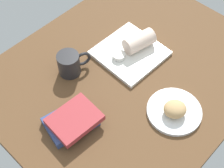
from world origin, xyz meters
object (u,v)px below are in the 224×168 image
at_px(sauce_cup, 119,56).
at_px(round_plate, 174,111).
at_px(coffee_mug, 70,63).
at_px(book_stack, 72,121).
at_px(breakfast_wrap, 139,41).
at_px(scone_pastry, 175,109).
at_px(square_plate, 130,53).

bearing_deg(sauce_cup, round_plate, 82.08).
xyz_separation_m(round_plate, coffee_mug, (0.13, -0.42, 0.04)).
relative_size(round_plate, book_stack, 1.03).
height_order(breakfast_wrap, book_stack, breakfast_wrap).
xyz_separation_m(scone_pastry, square_plate, (-0.11, -0.31, -0.03)).
bearing_deg(sauce_cup, breakfast_wrap, 167.65).
bearing_deg(coffee_mug, book_stack, 49.56).
distance_m(square_plate, book_stack, 0.40).
bearing_deg(sauce_cup, book_stack, 14.78).
bearing_deg(sauce_cup, square_plate, 167.65).
distance_m(round_plate, breakfast_wrap, 0.34).
relative_size(square_plate, breakfast_wrap, 1.97).
xyz_separation_m(round_plate, breakfast_wrap, (-0.15, -0.30, 0.04)).
height_order(round_plate, coffee_mug, coffee_mug).
bearing_deg(scone_pastry, square_plate, -109.36).
bearing_deg(square_plate, round_plate, 72.00).
relative_size(round_plate, scone_pastry, 2.43).
bearing_deg(round_plate, scone_pastry, 26.73).
distance_m(square_plate, sauce_cup, 0.06).
xyz_separation_m(scone_pastry, book_stack, (0.28, -0.24, -0.01)).
height_order(scone_pastry, breakfast_wrap, breakfast_wrap).
bearing_deg(coffee_mug, round_plate, 107.45).
height_order(round_plate, book_stack, book_stack).
height_order(round_plate, sauce_cup, sauce_cup).
relative_size(breakfast_wrap, coffee_mug, 0.95).
bearing_deg(coffee_mug, sauce_cup, 150.63).
bearing_deg(coffee_mug, scone_pastry, 106.03).
xyz_separation_m(sauce_cup, breakfast_wrap, (-0.10, 0.02, 0.02)).
distance_m(book_stack, coffee_mug, 0.25).
height_order(round_plate, scone_pastry, scone_pastry).
relative_size(round_plate, coffee_mug, 1.51).
distance_m(scone_pastry, sauce_cup, 0.33).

